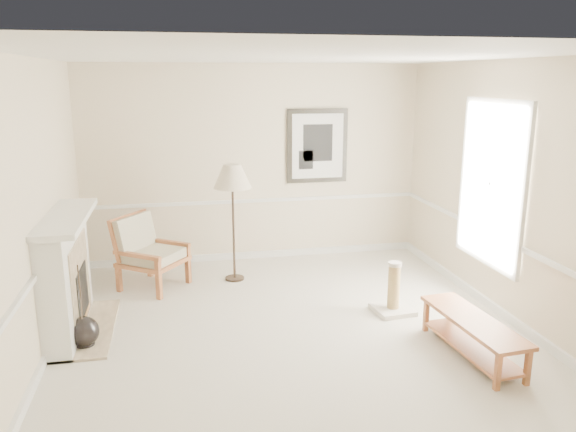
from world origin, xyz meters
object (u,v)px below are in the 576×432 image
object	(u,v)px
floor_lamp	(232,180)
floor_vase	(84,332)
bench	(473,331)
armchair	(146,249)
scratching_post	(393,296)

from	to	relation	value
floor_lamp	floor_vase	bearing A→B (deg)	-135.62
floor_vase	bench	bearing A→B (deg)	-13.93
floor_vase	bench	distance (m)	3.93
floor_lamp	bench	world-z (taller)	floor_lamp
floor_vase	armchair	xyz separation A→B (m)	(0.57, 1.67, 0.35)
floor_vase	floor_lamp	world-z (taller)	floor_lamp
floor_vase	armchair	world-z (taller)	armchair
armchair	floor_lamp	xyz separation A→B (m)	(1.16, 0.02, 0.88)
bench	scratching_post	bearing A→B (deg)	107.28
floor_vase	floor_lamp	bearing A→B (deg)	44.38
floor_vase	armchair	size ratio (longest dim) A/B	0.87
floor_vase	scratching_post	world-z (taller)	floor_vase
floor_vase	floor_lamp	distance (m)	2.71
armchair	floor_lamp	world-z (taller)	floor_lamp
floor_vase	scratching_post	xyz separation A→B (m)	(3.45, 0.22, 0.03)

